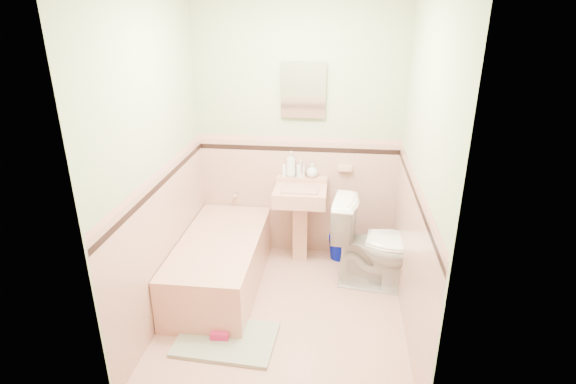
# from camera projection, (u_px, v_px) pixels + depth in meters

# --- Properties ---
(floor) EXTENTS (2.20, 2.20, 0.00)m
(floor) POSITION_uv_depth(u_px,v_px,m) (285.00, 311.00, 3.90)
(floor) COLOR tan
(floor) RESTS_ON ground
(wall_back) EXTENTS (2.50, 0.00, 2.50)m
(wall_back) POSITION_uv_depth(u_px,v_px,m) (298.00, 136.00, 4.45)
(wall_back) COLOR beige
(wall_back) RESTS_ON ground
(wall_front) EXTENTS (2.50, 0.00, 2.50)m
(wall_front) POSITION_uv_depth(u_px,v_px,m) (259.00, 243.00, 2.42)
(wall_front) COLOR beige
(wall_front) RESTS_ON ground
(wall_left) EXTENTS (0.00, 2.50, 2.50)m
(wall_left) POSITION_uv_depth(u_px,v_px,m) (157.00, 169.00, 3.54)
(wall_left) COLOR beige
(wall_left) RESTS_ON ground
(wall_right) EXTENTS (0.00, 2.50, 2.50)m
(wall_right) POSITION_uv_depth(u_px,v_px,m) (420.00, 179.00, 3.33)
(wall_right) COLOR beige
(wall_right) RESTS_ON ground
(wainscot_back) EXTENTS (2.00, 0.00, 2.00)m
(wainscot_back) POSITION_uv_depth(u_px,v_px,m) (297.00, 198.00, 4.68)
(wainscot_back) COLOR #D2A08C
(wainscot_back) RESTS_ON ground
(wainscot_front) EXTENTS (2.00, 0.00, 2.00)m
(wainscot_front) POSITION_uv_depth(u_px,v_px,m) (262.00, 340.00, 2.68)
(wainscot_front) COLOR #D2A08C
(wainscot_front) RESTS_ON ground
(wainscot_left) EXTENTS (0.00, 2.20, 2.20)m
(wainscot_left) POSITION_uv_depth(u_px,v_px,m) (166.00, 243.00, 3.78)
(wainscot_left) COLOR #D2A08C
(wainscot_left) RESTS_ON ground
(wainscot_right) EXTENTS (0.00, 2.20, 2.20)m
(wainscot_right) POSITION_uv_depth(u_px,v_px,m) (409.00, 257.00, 3.57)
(wainscot_right) COLOR #D2A08C
(wainscot_right) RESTS_ON ground
(accent_back) EXTENTS (2.00, 0.00, 2.00)m
(accent_back) POSITION_uv_depth(u_px,v_px,m) (298.00, 149.00, 4.48)
(accent_back) COLOR black
(accent_back) RESTS_ON ground
(accent_front) EXTENTS (2.00, 0.00, 2.00)m
(accent_front) POSITION_uv_depth(u_px,v_px,m) (260.00, 263.00, 2.49)
(accent_front) COLOR black
(accent_front) RESTS_ON ground
(accent_left) EXTENTS (0.00, 2.20, 2.20)m
(accent_left) POSITION_uv_depth(u_px,v_px,m) (160.00, 184.00, 3.59)
(accent_left) COLOR black
(accent_left) RESTS_ON ground
(accent_right) EXTENTS (0.00, 2.20, 2.20)m
(accent_right) POSITION_uv_depth(u_px,v_px,m) (416.00, 195.00, 3.38)
(accent_right) COLOR black
(accent_right) RESTS_ON ground
(cap_back) EXTENTS (2.00, 0.00, 2.00)m
(cap_back) POSITION_uv_depth(u_px,v_px,m) (298.00, 139.00, 4.44)
(cap_back) COLOR tan
(cap_back) RESTS_ON ground
(cap_front) EXTENTS (2.00, 0.00, 2.00)m
(cap_front) POSITION_uv_depth(u_px,v_px,m) (260.00, 246.00, 2.45)
(cap_front) COLOR tan
(cap_front) RESTS_ON ground
(cap_left) EXTENTS (0.00, 2.20, 2.20)m
(cap_left) POSITION_uv_depth(u_px,v_px,m) (159.00, 172.00, 3.55)
(cap_left) COLOR tan
(cap_left) RESTS_ON ground
(cap_right) EXTENTS (0.00, 2.20, 2.20)m
(cap_right) POSITION_uv_depth(u_px,v_px,m) (417.00, 183.00, 3.34)
(cap_right) COLOR tan
(cap_right) RESTS_ON ground
(bathtub) EXTENTS (0.70, 1.50, 0.45)m
(bathtub) POSITION_uv_depth(u_px,v_px,m) (221.00, 264.00, 4.19)
(bathtub) COLOR tan
(bathtub) RESTS_ON floor
(tub_faucet) EXTENTS (0.04, 0.12, 0.04)m
(tub_faucet) POSITION_uv_depth(u_px,v_px,m) (236.00, 194.00, 4.70)
(tub_faucet) COLOR silver
(tub_faucet) RESTS_ON wall_back
(sink) EXTENTS (0.51, 0.48, 0.79)m
(sink) POSITION_uv_depth(u_px,v_px,m) (300.00, 225.00, 4.54)
(sink) COLOR tan
(sink) RESTS_ON floor
(sink_faucet) EXTENTS (0.02, 0.02, 0.10)m
(sink_faucet) POSITION_uv_depth(u_px,v_px,m) (302.00, 168.00, 4.46)
(sink_faucet) COLOR silver
(sink_faucet) RESTS_ON sink
(medicine_cabinet) EXTENTS (0.35, 0.04, 0.44)m
(medicine_cabinet) POSITION_uv_depth(u_px,v_px,m) (303.00, 90.00, 4.25)
(medicine_cabinet) COLOR white
(medicine_cabinet) RESTS_ON wall_back
(soap_dish) EXTENTS (0.13, 0.08, 0.04)m
(soap_dish) POSITION_uv_depth(u_px,v_px,m) (345.00, 168.00, 4.47)
(soap_dish) COLOR tan
(soap_dish) RESTS_ON wall_back
(soap_bottle_left) EXTENTS (0.11, 0.11, 0.26)m
(soap_bottle_left) POSITION_uv_depth(u_px,v_px,m) (291.00, 164.00, 4.50)
(soap_bottle_left) COLOR #B2B2B2
(soap_bottle_left) RESTS_ON sink
(soap_bottle_mid) EXTENTS (0.09, 0.09, 0.17)m
(soap_bottle_mid) POSITION_uv_depth(u_px,v_px,m) (301.00, 168.00, 4.51)
(soap_bottle_mid) COLOR #B2B2B2
(soap_bottle_mid) RESTS_ON sink
(soap_bottle_right) EXTENTS (0.13, 0.13, 0.14)m
(soap_bottle_right) POSITION_uv_depth(u_px,v_px,m) (312.00, 170.00, 4.50)
(soap_bottle_right) COLOR #B2B2B2
(soap_bottle_right) RESTS_ON sink
(tube) EXTENTS (0.04, 0.04, 0.12)m
(tube) POSITION_uv_depth(u_px,v_px,m) (284.00, 170.00, 4.54)
(tube) COLOR white
(tube) RESTS_ON sink
(toilet) EXTENTS (0.88, 0.57, 0.85)m
(toilet) POSITION_uv_depth(u_px,v_px,m) (378.00, 244.00, 4.13)
(toilet) COLOR white
(toilet) RESTS_ON floor
(bucket) EXTENTS (0.32, 0.32, 0.24)m
(bucket) POSITION_uv_depth(u_px,v_px,m) (340.00, 247.00, 4.70)
(bucket) COLOR #00098F
(bucket) RESTS_ON floor
(bath_mat) EXTENTS (0.79, 0.55, 0.03)m
(bath_mat) POSITION_uv_depth(u_px,v_px,m) (226.00, 339.00, 3.55)
(bath_mat) COLOR gray
(bath_mat) RESTS_ON floor
(shoe) EXTENTS (0.14, 0.07, 0.06)m
(shoe) POSITION_uv_depth(u_px,v_px,m) (220.00, 335.00, 3.53)
(shoe) COLOR #BF1E59
(shoe) RESTS_ON bath_mat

